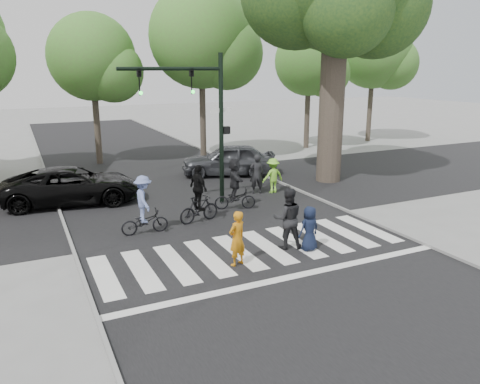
% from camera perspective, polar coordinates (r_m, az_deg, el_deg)
% --- Properties ---
extents(ground, '(120.00, 120.00, 0.00)m').
position_cam_1_polar(ground, '(13.76, 3.56, -8.40)').
color(ground, gray).
rests_on(ground, ground).
extents(road_stem, '(10.00, 70.00, 0.01)m').
position_cam_1_polar(road_stem, '(18.01, -4.19, -2.68)').
color(road_stem, black).
rests_on(road_stem, ground).
extents(road_cross, '(70.00, 10.00, 0.01)m').
position_cam_1_polar(road_cross, '(20.72, -7.24, -0.39)').
color(road_cross, black).
rests_on(road_cross, ground).
extents(curb_left, '(0.10, 70.00, 0.10)m').
position_cam_1_polar(curb_left, '(16.93, -20.36, -4.61)').
color(curb_left, gray).
rests_on(curb_left, ground).
extents(curb_right, '(0.10, 70.00, 0.10)m').
position_cam_1_polar(curb_right, '(20.29, 9.19, -0.66)').
color(curb_right, gray).
rests_on(curb_right, ground).
extents(crosswalk, '(10.00, 3.85, 0.01)m').
position_cam_1_polar(crosswalk, '(14.29, 2.26, -7.43)').
color(crosswalk, silver).
rests_on(crosswalk, ground).
extents(traffic_signal, '(4.45, 0.29, 6.00)m').
position_cam_1_polar(traffic_signal, '(18.47, -4.77, 10.10)').
color(traffic_signal, black).
rests_on(traffic_signal, ground).
extents(bg_tree_2, '(5.04, 4.80, 8.40)m').
position_cam_1_polar(bg_tree_2, '(27.98, -17.03, 15.01)').
color(bg_tree_2, brown).
rests_on(bg_tree_2, ground).
extents(bg_tree_3, '(6.30, 6.00, 10.20)m').
position_cam_1_polar(bg_tree_3, '(28.34, -3.97, 17.95)').
color(bg_tree_3, brown).
rests_on(bg_tree_3, ground).
extents(bg_tree_4, '(4.83, 4.60, 8.15)m').
position_cam_1_polar(bg_tree_4, '(32.80, 8.93, 15.11)').
color(bg_tree_4, brown).
rests_on(bg_tree_4, ground).
extents(bg_tree_5, '(5.67, 5.40, 9.30)m').
position_cam_1_polar(bg_tree_5, '(36.97, 16.53, 15.79)').
color(bg_tree_5, brown).
rests_on(bg_tree_5, ground).
extents(pedestrian_woman, '(0.68, 0.56, 1.60)m').
position_cam_1_polar(pedestrian_woman, '(13.18, -0.37, -5.68)').
color(pedestrian_woman, '#C47611').
rests_on(pedestrian_woman, ground).
extents(pedestrian_child, '(0.72, 0.51, 1.40)m').
position_cam_1_polar(pedestrian_child, '(14.43, 8.45, -4.43)').
color(pedestrian_child, '#121A31').
rests_on(pedestrian_child, ground).
extents(pedestrian_adult, '(1.12, 1.00, 1.92)m').
position_cam_1_polar(pedestrian_adult, '(14.45, 5.83, -3.21)').
color(pedestrian_adult, black).
rests_on(pedestrian_adult, ground).
extents(cyclist_left, '(1.60, 1.04, 2.01)m').
position_cam_1_polar(cyclist_left, '(15.94, -11.62, -2.04)').
color(cyclist_left, black).
rests_on(cyclist_left, ground).
extents(cyclist_mid, '(1.68, 1.05, 2.11)m').
position_cam_1_polar(cyclist_mid, '(16.87, -5.05, -0.85)').
color(cyclist_mid, black).
rests_on(cyclist_mid, ground).
extents(cyclist_right, '(1.71, 1.58, 2.05)m').
position_cam_1_polar(cyclist_right, '(18.35, -0.61, 0.66)').
color(cyclist_right, black).
rests_on(cyclist_right, ground).
extents(car_suv, '(5.77, 3.31, 1.52)m').
position_cam_1_polar(car_suv, '(20.37, -19.75, 0.75)').
color(car_suv, black).
rests_on(car_suv, ground).
extents(car_grey, '(5.19, 3.57, 1.64)m').
position_cam_1_polar(car_grey, '(24.27, -1.39, 3.96)').
color(car_grey, '#393B3F').
rests_on(car_grey, ground).
extents(bystander_hivis, '(1.04, 0.63, 1.56)m').
position_cam_1_polar(bystander_hivis, '(20.87, 4.02, 2.00)').
color(bystander_hivis, '#7FD233').
rests_on(bystander_hivis, ground).
extents(bystander_dark, '(0.74, 0.59, 1.77)m').
position_cam_1_polar(bystander_dark, '(20.68, 2.05, 2.20)').
color(bystander_dark, black).
rests_on(bystander_dark, ground).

